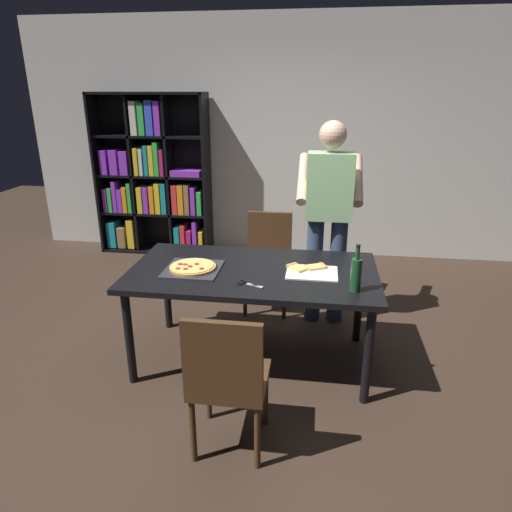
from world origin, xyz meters
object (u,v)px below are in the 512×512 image
at_px(chair_far_side, 268,255).
at_px(bookshelf, 153,180).
at_px(dining_table, 253,278).
at_px(pepperoni_pizza_on_tray, 193,268).
at_px(kitchen_scissors, 246,283).
at_px(wine_bottle, 356,274).
at_px(person_serving_pizza, 329,213).
at_px(chair_near_camera, 227,376).

height_order(chair_far_side, bookshelf, bookshelf).
height_order(dining_table, pepperoni_pizza_on_tray, pepperoni_pizza_on_tray).
bearing_deg(kitchen_scissors, pepperoni_pizza_on_tray, 153.88).
bearing_deg(kitchen_scissors, wine_bottle, -0.57).
xyz_separation_m(dining_table, pepperoni_pizza_on_tray, (-0.43, -0.06, 0.08)).
distance_m(person_serving_pizza, pepperoni_pizza_on_tray, 1.28).
bearing_deg(person_serving_pizza, chair_far_side, 157.57).
bearing_deg(dining_table, person_serving_pizza, 54.62).
bearing_deg(bookshelf, wine_bottle, -48.79).
xyz_separation_m(pepperoni_pizza_on_tray, wine_bottle, (1.14, -0.21, 0.10)).
bearing_deg(chair_near_camera, pepperoni_pizza_on_tray, 115.39).
height_order(chair_near_camera, kitchen_scissors, chair_near_camera).
distance_m(dining_table, chair_far_side, 0.99).
distance_m(bookshelf, person_serving_pizza, 2.69).
distance_m(chair_near_camera, person_serving_pizza, 1.87).
relative_size(pepperoni_pizza_on_tray, wine_bottle, 1.25).
relative_size(person_serving_pizza, wine_bottle, 5.54).
bearing_deg(person_serving_pizza, chair_near_camera, -107.20).
bearing_deg(pepperoni_pizza_on_tray, kitchen_scissors, -26.12).
height_order(chair_near_camera, bookshelf, bookshelf).
bearing_deg(chair_far_side, person_serving_pizza, -22.43).
relative_size(chair_far_side, kitchen_scissors, 4.56).
distance_m(person_serving_pizza, kitchen_scissors, 1.18).
xyz_separation_m(dining_table, person_serving_pizza, (0.53, 0.75, 0.32)).
relative_size(chair_near_camera, wine_bottle, 2.85).
distance_m(chair_near_camera, bookshelf, 3.74).
distance_m(bookshelf, wine_bottle, 3.52).
bearing_deg(wine_bottle, kitchen_scissors, 179.43).
height_order(dining_table, kitchen_scissors, kitchen_scissors).
bearing_deg(person_serving_pizza, pepperoni_pizza_on_tray, -139.93).
distance_m(chair_far_side, kitchen_scissors, 1.26).
bearing_deg(dining_table, kitchen_scissors, -92.14).
xyz_separation_m(chair_far_side, person_serving_pizza, (0.53, -0.22, 0.49)).
xyz_separation_m(dining_table, kitchen_scissors, (-0.01, -0.27, 0.07)).
bearing_deg(person_serving_pizza, kitchen_scissors, -118.07).
relative_size(bookshelf, kitchen_scissors, 9.88).
bearing_deg(chair_near_camera, wine_bottle, 44.64).
xyz_separation_m(chair_far_side, kitchen_scissors, (-0.01, -1.24, 0.24)).
xyz_separation_m(person_serving_pizza, wine_bottle, (0.17, -1.03, -0.13)).
xyz_separation_m(dining_table, wine_bottle, (0.71, -0.28, 0.19)).
relative_size(chair_near_camera, bookshelf, 0.46).
relative_size(bookshelf, wine_bottle, 6.17).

